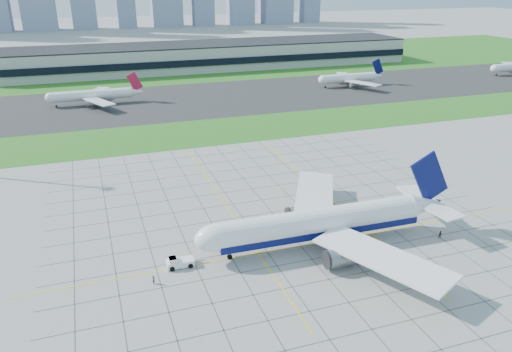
{
  "coord_description": "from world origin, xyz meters",
  "views": [
    {
      "loc": [
        -41.36,
        -90.88,
        56.2
      ],
      "look_at": [
        -1.44,
        24.38,
        7.0
      ],
      "focal_mm": 35.0,
      "sensor_mm": 36.0,
      "label": 1
    }
  ],
  "objects": [
    {
      "name": "ground",
      "position": [
        0.0,
        0.0,
        0.0
      ],
      "size": [
        1400.0,
        1400.0,
        0.0
      ],
      "primitive_type": "plane",
      "color": "#9F9F9A",
      "rests_on": "ground"
    },
    {
      "name": "crew_near",
      "position": [
        -33.18,
        -6.11,
        0.9
      ],
      "size": [
        0.56,
        0.73,
        1.81
      ],
      "primitive_type": "imported",
      "rotation": [
        0.0,
        0.0,
        1.37
      ],
      "color": "black",
      "rests_on": "ground"
    },
    {
      "name": "distant_jet_2",
      "position": [
        95.38,
        148.28,
        4.48
      ],
      "size": [
        36.95,
        42.66,
        14.08
      ],
      "color": "white",
      "rests_on": "ground"
    },
    {
      "name": "terminal",
      "position": [
        40.0,
        229.87,
        7.89
      ],
      "size": [
        260.0,
        43.0,
        15.8
      ],
      "color": "#B7B7B2",
      "rests_on": "ground"
    },
    {
      "name": "crew_far",
      "position": [
        31.67,
        -9.37,
        0.95
      ],
      "size": [
        1.13,
        1.02,
        1.91
      ],
      "primitive_type": "imported",
      "rotation": [
        0.0,
        0.0,
        -0.39
      ],
      "color": "black",
      "rests_on": "ground"
    },
    {
      "name": "apron_markings",
      "position": [
        0.43,
        11.09,
        0.02
      ],
      "size": [
        120.0,
        130.0,
        0.03
      ],
      "color": "#474744",
      "rests_on": "ground"
    },
    {
      "name": "distant_jet_1",
      "position": [
        -38.08,
        150.52,
        4.49
      ],
      "size": [
        41.76,
        42.66,
        14.08
      ],
      "color": "white",
      "rests_on": "ground"
    },
    {
      "name": "pushback_tug",
      "position": [
        -27.36,
        -1.55,
        1.03
      ],
      "size": [
        8.34,
        3.02,
        2.32
      ],
      "rotation": [
        0.0,
        0.0,
        -0.02
      ],
      "color": "white",
      "rests_on": "ground"
    },
    {
      "name": "asphalt_taxiway",
      "position": [
        0.0,
        145.0,
        0.03
      ],
      "size": [
        700.0,
        75.0,
        0.04
      ],
      "primitive_type": "cube",
      "color": "#383838",
      "rests_on": "ground"
    },
    {
      "name": "grass_median",
      "position": [
        0.0,
        90.0,
        0.02
      ],
      "size": [
        700.0,
        35.0,
        0.04
      ],
      "primitive_type": "cube",
      "color": "#2E691E",
      "rests_on": "ground"
    },
    {
      "name": "grass_far",
      "position": [
        0.0,
        255.0,
        0.02
      ],
      "size": [
        700.0,
        145.0,
        0.04
      ],
      "primitive_type": "cube",
      "color": "#2E691E",
      "rests_on": "ground"
    },
    {
      "name": "airliner",
      "position": [
        4.63,
        -2.56,
        5.26
      ],
      "size": [
        61.12,
        61.94,
        19.24
      ],
      "rotation": [
        0.0,
        0.0,
        -0.02
      ],
      "color": "white",
      "rests_on": "ground"
    }
  ]
}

